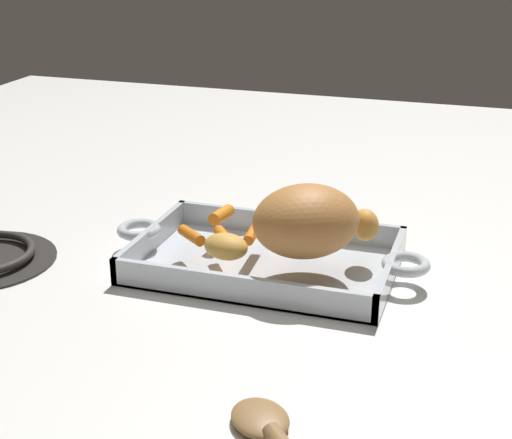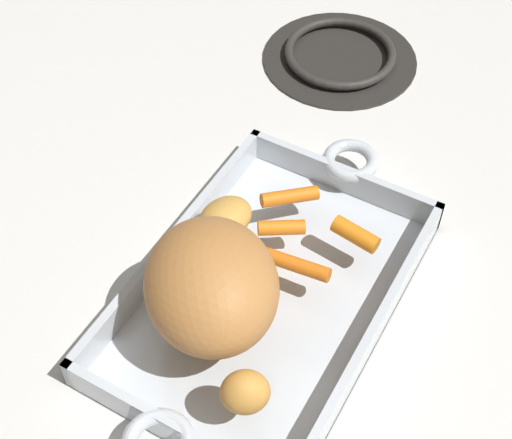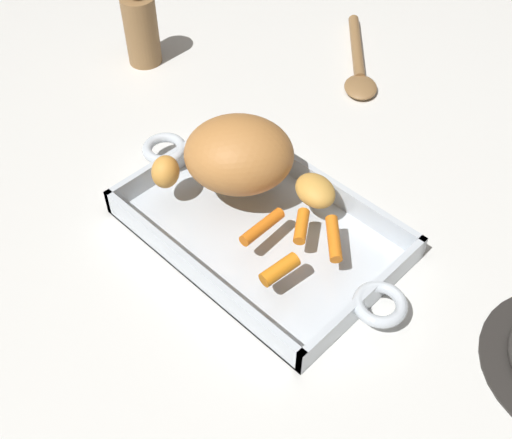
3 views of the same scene
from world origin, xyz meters
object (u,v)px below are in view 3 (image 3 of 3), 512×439
Objects in this scene: pork_roast at (239,154)px; serving_spoon at (358,65)px; baby_carrot_short at (302,226)px; potato_corner at (166,172)px; baby_carrot_southeast at (334,239)px; pepper_mill at (141,27)px; roasting_dish at (260,228)px; baby_carrot_southwest at (262,227)px; potato_halved at (315,191)px; baby_carrot_northwest at (280,270)px.

pork_roast is 0.69× the size of serving_spoon.
potato_corner reaches higher than baby_carrot_short.
baby_carrot_southeast is 0.41× the size of pepper_mill.
potato_corner is at bearing 48.07° from pork_roast.
roasting_dish is 0.39m from serving_spoon.
baby_carrot_short is at bearing 175.94° from pork_roast.
pork_roast is 3.23× the size of potato_corner.
potato_corner reaches higher than roasting_dish.
potato_halved is (-0.01, -0.08, 0.01)m from baby_carrot_southwest.
baby_carrot_southwest and baby_carrot_southeast have the same top height.
potato_corner is 0.41m from serving_spoon.
baby_carrot_southeast is 0.30× the size of serving_spoon.
potato_halved reaches higher than baby_carrot_southeast.
baby_carrot_southeast is at bearing -163.34° from baby_carrot_short.
serving_spoon is 0.35m from pepper_mill.
baby_carrot_northwest is at bearing -14.61° from serving_spoon.
potato_halved is 0.29× the size of serving_spoon.
serving_spoon is at bearing -56.21° from baby_carrot_southeast.
pepper_mill reaches higher than baby_carrot_southeast.
baby_carrot_short is 0.05m from baby_carrot_southwest.
roasting_dish is 0.08m from potato_halved.
baby_carrot_southwest is 0.08m from potato_halved.
pork_roast reaches higher than potato_corner.
potato_corner is (0.14, 0.03, 0.01)m from baby_carrot_southwest.
pepper_mill is (0.43, -0.07, 0.01)m from potato_halved.
baby_carrot_southwest is 1.42× the size of baby_carrot_northwest.
baby_carrot_southeast is (-0.07, -0.04, 0.00)m from baby_carrot_southwest.
roasting_dish is at bearing 15.86° from baby_carrot_short.
baby_carrot_southwest is 0.07m from baby_carrot_northwest.
pepper_mill reaches higher than roasting_dish.
baby_carrot_northwest is (-0.14, 0.07, -0.04)m from pork_roast.
pork_roast reaches higher than potato_halved.
baby_carrot_short is at bearing 16.66° from baby_carrot_southeast.
baby_carrot_northwest is 0.24× the size of serving_spoon.
pepper_mill reaches higher than baby_carrot_northwest.
baby_carrot_northwest reaches higher than roasting_dish.
baby_carrot_southwest is at bearing -19.73° from serving_spoon.
serving_spoon is (0.21, -0.41, -0.04)m from baby_carrot_northwest.
pepper_mill is (0.26, 0.23, 0.05)m from serving_spoon.
potato_corner is at bearing 20.62° from roasting_dish.
baby_carrot_short is at bearing 164.61° from pepper_mill.
baby_carrot_short is 0.77× the size of baby_carrot_southeast.
potato_corner is (0.15, 0.11, 0.01)m from potato_halved.
baby_carrot_short is at bearing -164.14° from roasting_dish.
roasting_dish is at bearing -159.38° from potato_corner.
baby_carrot_northwest is 0.82× the size of potato_halved.
baby_carrot_short is 0.04m from baby_carrot_southeast.
baby_carrot_southeast is at bearing 148.55° from potato_halved.
baby_carrot_northwest reaches higher than serving_spoon.
potato_halved is at bearing -115.44° from roasting_dish.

